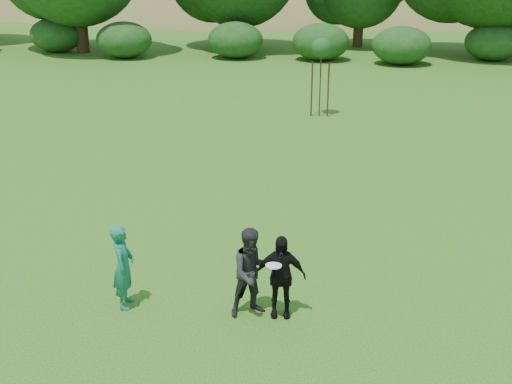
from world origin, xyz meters
TOP-DOWN VIEW (x-y plane):
  - ground at (0.00, 0.00)m, footprint 120.00×120.00m
  - player_teal at (-1.97, 0.04)m, footprint 0.44×0.61m
  - player_grey at (0.29, 0.05)m, footprint 0.96×0.89m
  - player_black at (0.76, 0.06)m, footprint 0.90×0.42m
  - frisbee at (0.67, -0.19)m, footprint 0.27×0.27m
  - sapling at (1.09, 13.80)m, footprint 0.70×0.70m
  - hillside at (-0.56, 68.45)m, footprint 150.00×72.00m

SIDE VIEW (x-z plane):
  - hillside at x=-0.56m, z-range -37.97..14.03m
  - ground at x=0.00m, z-range 0.00..0.00m
  - player_black at x=0.76m, z-range 0.00..1.49m
  - player_teal at x=-1.97m, z-range 0.00..1.55m
  - player_grey at x=0.29m, z-range 0.00..1.59m
  - frisbee at x=0.67m, z-range 1.04..1.09m
  - sapling at x=1.09m, z-range 0.99..3.84m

